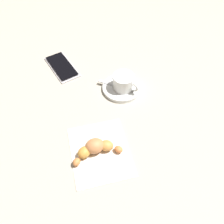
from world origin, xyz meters
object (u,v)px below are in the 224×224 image
Objects in this scene: sugar_packet at (123,78)px; croissant at (95,148)px; teaspoon at (123,87)px; cell_phone at (62,66)px; saucer at (122,88)px; napkin at (100,151)px; espresso_cup at (124,82)px.

croissant reaches higher than sugar_packet.
cell_phone is at bearing 62.55° from teaspoon.
croissant reaches higher than saucer.
saucer reaches higher than napkin.
sugar_packet is at bearing -13.73° from napkin.
saucer is at bearing 62.66° from espresso_cup.
croissant is (-0.23, 0.07, 0.01)m from saucer.
sugar_packet is at bearing -3.45° from teaspoon.
saucer is 1.84× the size of sugar_packet.
croissant is 0.77× the size of cell_phone.
sugar_packet is (0.04, -0.00, 0.00)m from teaspoon.
teaspoon is at bearing -15.62° from napkin.
croissant is at bearing 161.17° from espresso_cup.
teaspoon is 0.67× the size of napkin.
napkin is at bearing -155.57° from cell_phone.
cell_phone is at bearing 63.74° from saucer.
teaspoon is 0.93× the size of croissant.
teaspoon is (-0.00, 0.00, -0.02)m from espresso_cup.
teaspoon is 0.23m from croissant.
croissant is at bearing 93.83° from sugar_packet.
sugar_packet reaches higher than saucer.
espresso_cup is at bearing 110.93° from sugar_packet.
saucer is 0.95× the size of croissant.
teaspoon reaches higher than saucer.
sugar_packet is 0.51× the size of croissant.
cell_phone is at bearing 63.71° from espresso_cup.
saucer is 0.01m from teaspoon.
napkin is at bearing 163.88° from espresso_cup.
sugar_packet is (0.04, -0.01, 0.01)m from saucer.
cell_phone is at bearing 2.37° from sugar_packet.
teaspoon is at bearing -18.39° from croissant.
teaspoon is 0.72× the size of cell_phone.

